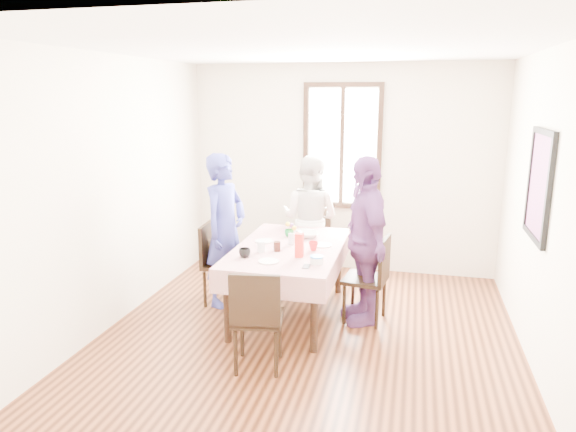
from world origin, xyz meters
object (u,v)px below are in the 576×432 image
object	(u,v)px
chair_left	(223,264)
dining_table	(289,281)
person_far	(310,219)
chair_right	(365,279)
chair_near	(258,318)
chair_far	(310,245)
person_left	(224,230)
person_right	(364,240)

from	to	relation	value
chair_left	dining_table	bearing A→B (deg)	75.43
dining_table	person_far	distance (m)	1.18
chair_right	chair_near	distance (m)	1.42
dining_table	chair_far	size ratio (longest dim) A/B	1.80
chair_far	person_left	size ratio (longest dim) A/B	0.54
chair_right	person_far	world-z (taller)	person_far
chair_right	person_right	size ratio (longest dim) A/B	0.53
dining_table	person_left	world-z (taller)	person_left
chair_far	person_left	world-z (taller)	person_left
chair_near	person_right	world-z (taller)	person_right
chair_left	chair_near	distance (m)	1.51
chair_left	chair_right	world-z (taller)	same
dining_table	chair_left	bearing A→B (deg)	169.09
chair_near	person_far	bearing A→B (deg)	80.18
chair_far	chair_near	world-z (taller)	same
chair_right	person_far	xyz separation A→B (m)	(-0.80, 1.05, 0.34)
chair_right	person_right	world-z (taller)	person_right
chair_far	person_far	world-z (taller)	person_far
person_left	person_right	size ratio (longest dim) A/B	0.98
chair_left	chair_right	distance (m)	1.60
chair_left	chair_near	bearing A→B (deg)	28.25
chair_far	chair_near	distance (m)	2.25
chair_near	person_right	distance (m)	1.47
chair_left	person_left	xyz separation A→B (m)	(0.02, 0.00, 0.39)
person_right	dining_table	bearing A→B (deg)	-108.59
chair_right	person_left	distance (m)	1.62
dining_table	chair_left	world-z (taller)	chair_left
person_right	person_left	bearing A→B (deg)	-116.14
chair_right	person_far	size ratio (longest dim) A/B	0.57
dining_table	person_left	bearing A→B (deg)	168.80
chair_right	person_far	distance (m)	1.36
person_left	dining_table	bearing A→B (deg)	-85.54
chair_far	chair_near	bearing A→B (deg)	97.99
chair_near	person_far	world-z (taller)	person_far
chair_far	chair_near	size ratio (longest dim) A/B	1.00
dining_table	person_left	size ratio (longest dim) A/B	0.97
chair_left	person_left	world-z (taller)	person_left
dining_table	person_left	xyz separation A→B (m)	(-0.78, 0.15, 0.47)
dining_table	person_right	size ratio (longest dim) A/B	0.95
person_right	person_far	bearing A→B (deg)	-166.02
dining_table	chair_left	size ratio (longest dim) A/B	1.80
chair_near	person_left	distance (m)	1.55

